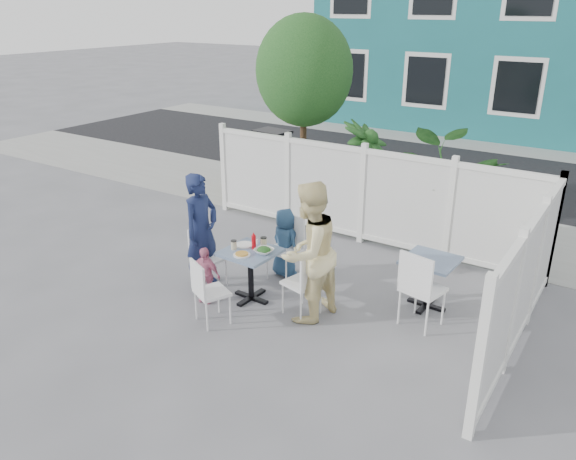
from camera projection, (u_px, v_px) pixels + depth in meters
The scene contains 30 objects.
ground at pixel (274, 298), 7.65m from camera, with size 80.00×80.00×0.00m, color slate.
near_sidewalk at pixel (388, 216), 10.59m from camera, with size 24.00×2.60×0.01m, color gray.
street at pixel (451, 171), 13.46m from camera, with size 24.00×5.00×0.01m, color black.
far_sidewalk at pixel (487, 145), 15.86m from camera, with size 24.00×1.60×0.01m, color gray.
building at pixel (513, 28), 17.63m from camera, with size 11.00×6.00×6.00m.
fence_back at pixel (362, 197), 9.16m from camera, with size 5.86×0.08×1.60m.
fence_right at pixel (524, 286), 6.29m from camera, with size 0.08×3.66×1.60m.
tree at pixel (304, 72), 10.05m from camera, with size 1.80×1.62×3.59m.
utility_cabinet at pixel (273, 161), 11.94m from camera, with size 0.65×0.47×1.21m, color gold.
potted_shrub_a at pixel (363, 175), 9.82m from camera, with size 1.04×1.04×1.86m, color #164217.
potted_shrub_b at pixel (451, 193), 8.93m from camera, with size 1.65×1.43×1.83m, color #164217.
main_table at pixel (250, 262), 7.41m from camera, with size 0.70×0.70×0.71m.
spare_table at pixel (430, 270), 7.23m from camera, with size 0.68×0.68×0.69m.
chair_left at pixel (205, 252), 7.83m from camera, with size 0.43×0.45×0.86m.
chair_right at pixel (306, 279), 7.02m from camera, with size 0.48×0.49×0.91m.
chair_back at pixel (288, 243), 8.05m from camera, with size 0.47×0.46×0.92m.
chair_near at pixel (206, 288), 6.85m from camera, with size 0.51×0.50×0.85m.
chair_spare at pixel (420, 285), 6.74m from camera, with size 0.54×0.53×1.01m.
man at pixel (201, 231), 7.72m from camera, with size 0.60×0.39×1.63m, color #18224A.
woman at pixel (309, 252), 6.86m from camera, with size 0.87×0.68×1.79m, color #F0D05B.
boy at pixel (285, 243), 8.11m from camera, with size 0.50×0.33×1.03m, color navy.
toddler at pixel (205, 275), 7.43m from camera, with size 0.46×0.19×0.78m, color pink.
plate_main at pixel (242, 255), 7.21m from camera, with size 0.22×0.22×0.01m, color white.
plate_side at pixel (244, 245), 7.51m from camera, with size 0.24×0.24×0.02m, color white.
salad_bowl at pixel (264, 251), 7.27m from camera, with size 0.24×0.24×0.06m, color white.
coffee_cup_a at pixel (234, 245), 7.38m from camera, with size 0.08×0.08×0.11m, color beige.
coffee_cup_b at pixel (264, 242), 7.45m from camera, with size 0.08×0.08×0.12m, color beige.
ketchup_bottle at pixel (254, 242), 7.37m from camera, with size 0.06×0.06×0.19m, color red.
salt_shaker at pixel (257, 242), 7.54m from camera, with size 0.03×0.03×0.07m, color white.
pepper_shaker at pixel (261, 241), 7.57m from camera, with size 0.03×0.03×0.07m, color black.
Camera 1 is at (3.85, -5.54, 3.72)m, focal length 35.00 mm.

